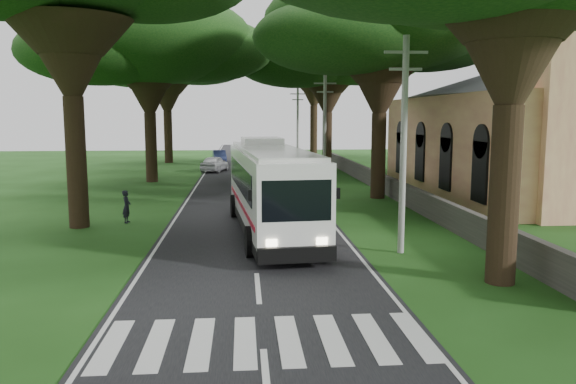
# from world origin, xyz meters

# --- Properties ---
(ground) EXTENTS (140.00, 140.00, 0.00)m
(ground) POSITION_xyz_m (0.00, 0.00, 0.00)
(ground) COLOR #1D4513
(ground) RESTS_ON ground
(road) EXTENTS (8.00, 120.00, 0.04)m
(road) POSITION_xyz_m (0.00, 25.00, 0.01)
(road) COLOR black
(road) RESTS_ON ground
(crosswalk) EXTENTS (8.00, 3.00, 0.01)m
(crosswalk) POSITION_xyz_m (0.00, -2.00, 0.00)
(crosswalk) COLOR silver
(crosswalk) RESTS_ON ground
(property_wall) EXTENTS (0.35, 50.00, 1.20)m
(property_wall) POSITION_xyz_m (9.00, 24.00, 0.60)
(property_wall) COLOR #383533
(property_wall) RESTS_ON ground
(church) EXTENTS (14.00, 24.00, 11.60)m
(church) POSITION_xyz_m (17.86, 21.55, 4.91)
(church) COLOR tan
(church) RESTS_ON ground
(pole_near) EXTENTS (1.60, 0.24, 8.00)m
(pole_near) POSITION_xyz_m (5.50, 6.00, 4.18)
(pole_near) COLOR gray
(pole_near) RESTS_ON ground
(pole_mid) EXTENTS (1.60, 0.24, 8.00)m
(pole_mid) POSITION_xyz_m (5.50, 26.00, 4.18)
(pole_mid) COLOR gray
(pole_mid) RESTS_ON ground
(pole_far) EXTENTS (1.60, 0.24, 8.00)m
(pole_far) POSITION_xyz_m (5.50, 46.00, 4.18)
(pole_far) COLOR gray
(pole_far) RESTS_ON ground
(tree_l_midb) EXTENTS (16.14, 16.14, 14.24)m
(tree_l_midb) POSITION_xyz_m (-7.50, 30.00, 10.75)
(tree_l_midb) COLOR black
(tree_l_midb) RESTS_ON ground
(tree_l_far) EXTENTS (15.05, 15.05, 14.58)m
(tree_l_far) POSITION_xyz_m (-8.50, 48.00, 11.29)
(tree_l_far) COLOR black
(tree_l_far) RESTS_ON ground
(tree_r_mida) EXTENTS (14.21, 14.21, 13.71)m
(tree_r_mida) POSITION_xyz_m (8.00, 20.00, 10.59)
(tree_r_mida) COLOR black
(tree_r_mida) RESTS_ON ground
(tree_r_midb) EXTENTS (15.65, 15.65, 14.32)m
(tree_r_midb) POSITION_xyz_m (7.50, 38.00, 10.93)
(tree_r_midb) COLOR black
(tree_r_midb) RESTS_ON ground
(tree_r_far) EXTENTS (16.30, 16.30, 16.54)m
(tree_r_far) POSITION_xyz_m (8.50, 56.00, 12.99)
(tree_r_far) COLOR black
(tree_r_far) RESTS_ON ground
(coach_bus) EXTENTS (3.79, 12.87, 3.74)m
(coach_bus) POSITION_xyz_m (0.79, 10.12, 2.01)
(coach_bus) COLOR white
(coach_bus) RESTS_ON ground
(distant_car_a) EXTENTS (2.74, 4.54, 1.45)m
(distant_car_a) POSITION_xyz_m (-3.00, 37.31, 0.75)
(distant_car_a) COLOR #ADAEB2
(distant_car_a) RESTS_ON road
(distant_car_b) EXTENTS (1.77, 4.01, 1.28)m
(distant_car_b) POSITION_xyz_m (-3.00, 48.30, 0.67)
(distant_car_b) COLOR navy
(distant_car_b) RESTS_ON road
(distant_car_c) EXTENTS (2.31, 4.41, 1.22)m
(distant_car_c) POSITION_xyz_m (1.14, 55.47, 0.64)
(distant_car_c) COLOR maroon
(distant_car_c) RESTS_ON road
(pedestrian) EXTENTS (0.42, 0.60, 1.57)m
(pedestrian) POSITION_xyz_m (-6.02, 12.91, 0.79)
(pedestrian) COLOR black
(pedestrian) RESTS_ON ground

